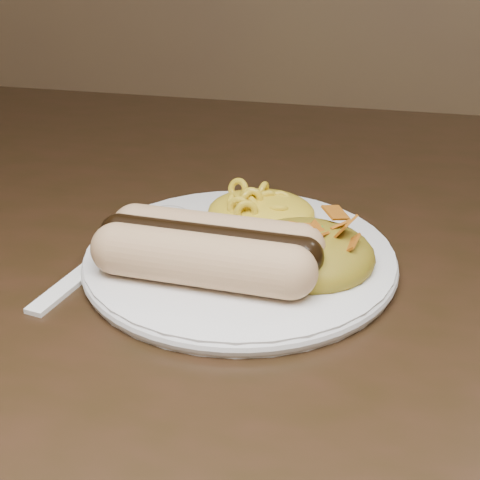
# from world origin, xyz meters

# --- Properties ---
(table) EXTENTS (1.60, 0.90, 0.75)m
(table) POSITION_xyz_m (0.00, 0.00, 0.66)
(table) COLOR black
(table) RESTS_ON floor
(plate) EXTENTS (0.30, 0.30, 0.01)m
(plate) POSITION_xyz_m (-0.03, -0.03, 0.76)
(plate) COLOR white
(plate) RESTS_ON table
(hotdog) EXTENTS (0.14, 0.08, 0.04)m
(hotdog) POSITION_xyz_m (-0.05, -0.06, 0.78)
(hotdog) COLOR tan
(hotdog) RESTS_ON plate
(mac_and_cheese) EXTENTS (0.10, 0.09, 0.04)m
(mac_and_cheese) POSITION_xyz_m (-0.03, 0.04, 0.78)
(mac_and_cheese) COLOR yellow
(mac_and_cheese) RESTS_ON plate
(sour_cream) EXTENTS (0.06, 0.06, 0.03)m
(sour_cream) POSITION_xyz_m (-0.10, -0.01, 0.78)
(sour_cream) COLOR white
(sour_cream) RESTS_ON plate
(taco_salad) EXTENTS (0.11, 0.10, 0.05)m
(taco_salad) POSITION_xyz_m (0.02, -0.03, 0.78)
(taco_salad) COLOR #9B5210
(taco_salad) RESTS_ON plate
(fork) EXTENTS (0.04, 0.13, 0.00)m
(fork) POSITION_xyz_m (-0.15, -0.08, 0.75)
(fork) COLOR white
(fork) RESTS_ON table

